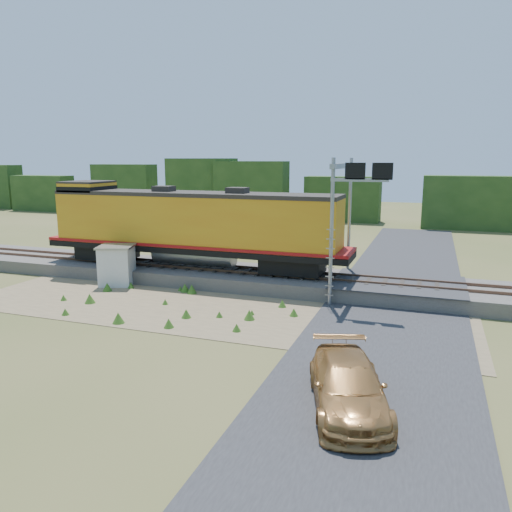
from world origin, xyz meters
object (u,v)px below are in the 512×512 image
at_px(shed, 117,265).
at_px(signal_gantry, 347,194).
at_px(locomotive, 189,225).
at_px(car, 348,386).

height_order(shed, signal_gantry, signal_gantry).
distance_m(locomotive, car, 18.32).
bearing_deg(locomotive, signal_gantry, -3.95).
relative_size(signal_gantry, car, 1.45).
bearing_deg(signal_gantry, car, -79.85).
bearing_deg(locomotive, car, -47.90).
bearing_deg(car, shed, 128.70).
distance_m(locomotive, signal_gantry, 10.12).
height_order(locomotive, signal_gantry, signal_gantry).
bearing_deg(shed, car, -53.45).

